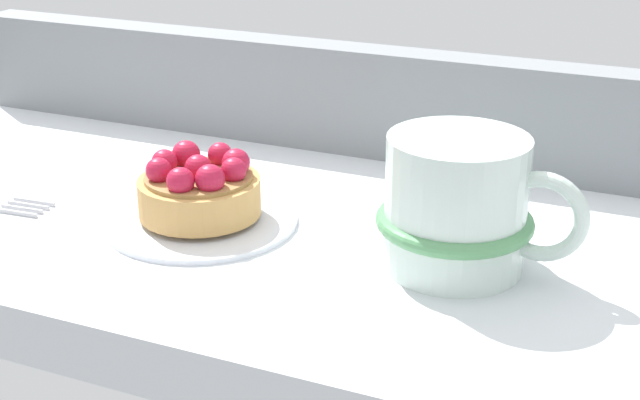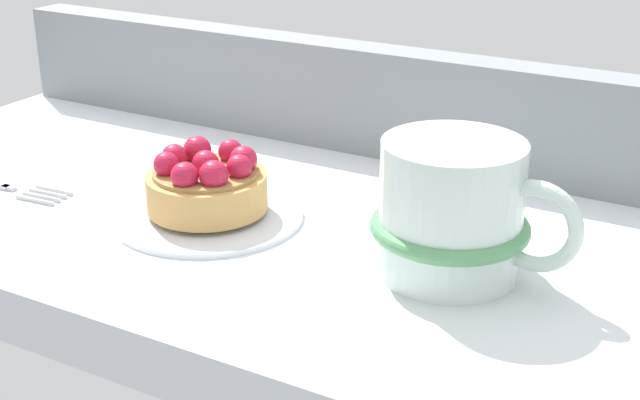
# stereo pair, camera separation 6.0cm
# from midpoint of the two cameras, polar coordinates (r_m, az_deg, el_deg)

# --- Properties ---
(ground_plane) EXTENTS (0.82, 0.36, 0.04)m
(ground_plane) POSITION_cam_midpoint_polar(r_m,az_deg,el_deg) (0.65, -3.81, -3.05)
(ground_plane) COLOR silver
(window_rail_back) EXTENTS (0.80, 0.04, 0.09)m
(window_rail_back) POSITION_cam_midpoint_polar(r_m,az_deg,el_deg) (0.77, 1.53, 6.11)
(window_rail_back) COLOR gray
(window_rail_back) RESTS_ON ground_plane
(dessert_plate) EXTENTS (0.14, 0.14, 0.01)m
(dessert_plate) POSITION_cam_midpoint_polar(r_m,az_deg,el_deg) (0.65, -10.12, -1.19)
(dessert_plate) COLOR silver
(dessert_plate) RESTS_ON ground_plane
(raspberry_tart) EXTENTS (0.09, 0.09, 0.05)m
(raspberry_tart) POSITION_cam_midpoint_polar(r_m,az_deg,el_deg) (0.64, -10.25, 0.68)
(raspberry_tart) COLOR tan
(raspberry_tart) RESTS_ON dessert_plate
(coffee_mug) EXTENTS (0.13, 0.10, 0.09)m
(coffee_mug) POSITION_cam_midpoint_polar(r_m,az_deg,el_deg) (0.57, 5.73, -0.45)
(coffee_mug) COLOR silver
(coffee_mug) RESTS_ON ground_plane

